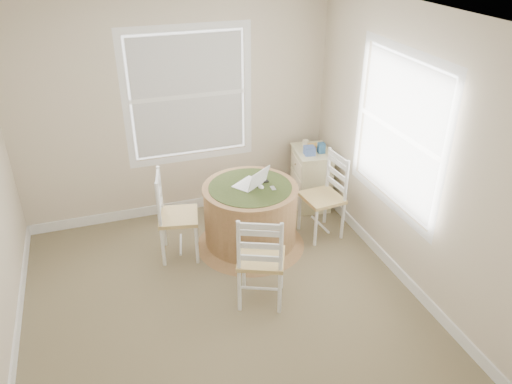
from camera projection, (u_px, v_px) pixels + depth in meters
name	position (u px, v px, depth m)	size (l,w,h in m)	color
room	(230.00, 169.00, 4.28)	(3.64, 3.64, 2.64)	#7B6D4E
round_table	(250.00, 214.00, 5.37)	(1.19, 1.19, 0.73)	#9B6C45
chair_left	(178.00, 216.00, 5.17)	(0.42, 0.40, 0.95)	white
chair_near	(261.00, 258.00, 4.53)	(0.42, 0.40, 0.95)	white
chair_right	(322.00, 197.00, 5.52)	(0.42, 0.40, 0.95)	white
laptop	(251.00, 183.00, 5.23)	(0.42, 0.41, 0.22)	white
mouse	(261.00, 187.00, 5.20)	(0.06, 0.09, 0.03)	white
phone	(273.00, 189.00, 5.18)	(0.04, 0.09, 0.02)	#B7BABF
keys	(265.00, 182.00, 5.30)	(0.06, 0.05, 0.03)	black
corner_chest	(311.00, 178.00, 6.15)	(0.49, 0.61, 0.74)	beige
tissue_box	(310.00, 150.00, 5.85)	(0.12, 0.12, 0.10)	#506EB8
box_yellow	(315.00, 147.00, 5.99)	(0.15, 0.10, 0.06)	#E0AB4F
box_blue	(321.00, 148.00, 5.89)	(0.08, 0.08, 0.12)	#2E5E8B
cup_cream	(306.00, 144.00, 6.04)	(0.07, 0.07, 0.09)	beige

